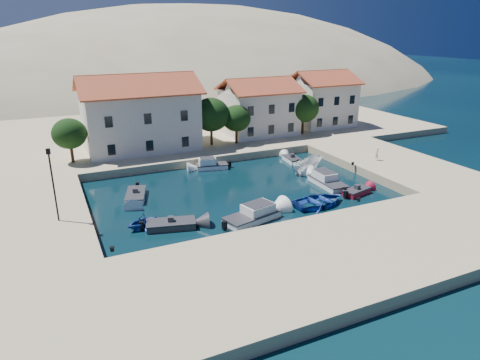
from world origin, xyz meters
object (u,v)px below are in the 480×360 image
(cabin_cruiser_south, at_px, (252,216))
(cabin_cruiser_east, at_px, (328,181))
(building_mid, at_px, (259,106))
(pedestrian, at_px, (377,154))
(building_right, at_px, (322,98))
(lamppost, at_px, (52,178))
(building_left, at_px, (140,111))
(rowboat_south, at_px, (319,205))
(boat_east, at_px, (307,172))

(cabin_cruiser_south, xyz_separation_m, cabin_cruiser_east, (11.45, 4.55, 0.00))
(building_mid, xyz_separation_m, pedestrian, (6.56, -18.64, -3.43))
(building_right, distance_m, lamppost, 46.98)
(building_mid, height_order, cabin_cruiser_south, building_mid)
(building_left, distance_m, rowboat_south, 27.68)
(lamppost, height_order, rowboat_south, lamppost)
(boat_east, bearing_deg, rowboat_south, 135.79)
(cabin_cruiser_east, distance_m, boat_east, 4.94)
(building_left, bearing_deg, building_right, 3.81)
(building_mid, distance_m, pedestrian, 20.05)
(pedestrian, bearing_deg, rowboat_south, 8.64)
(building_mid, xyz_separation_m, lamppost, (-29.50, -21.00, -0.47))
(building_left, xyz_separation_m, cabin_cruiser_south, (4.11, -24.84, -5.46))
(building_mid, height_order, boat_east, building_mid)
(building_left, relative_size, building_right, 1.56)
(building_mid, height_order, lamppost, building_mid)
(building_left, height_order, building_mid, building_left)
(building_left, height_order, rowboat_south, building_left)
(building_left, bearing_deg, cabin_cruiser_east, -52.52)
(building_right, distance_m, cabin_cruiser_south, 37.62)
(rowboat_south, distance_m, cabin_cruiser_east, 5.75)
(boat_east, xyz_separation_m, pedestrian, (8.45, -2.24, 1.79))
(rowboat_south, bearing_deg, building_mid, -19.41)
(cabin_cruiser_south, distance_m, boat_east, 15.27)
(building_right, xyz_separation_m, lamppost, (-41.50, -22.00, -0.72))
(rowboat_south, relative_size, cabin_cruiser_east, 1.07)
(lamppost, distance_m, boat_east, 28.39)
(building_right, relative_size, cabin_cruiser_east, 1.82)
(rowboat_south, bearing_deg, cabin_cruiser_east, -49.03)
(building_mid, relative_size, building_right, 1.11)
(building_mid, bearing_deg, rowboat_south, -104.14)
(building_right, bearing_deg, pedestrian, -105.49)
(cabin_cruiser_south, height_order, pedestrian, pedestrian)
(building_left, xyz_separation_m, cabin_cruiser_east, (15.56, -20.29, -5.46))
(boat_east, distance_m, pedestrian, 8.92)
(boat_east, bearing_deg, lamppost, 81.79)
(lamppost, bearing_deg, building_right, 27.93)
(building_right, relative_size, lamppost, 1.52)
(cabin_cruiser_east, height_order, pedestrian, pedestrian)
(building_mid, relative_size, cabin_cruiser_south, 1.87)
(building_right, bearing_deg, cabin_cruiser_south, -133.97)
(building_right, relative_size, boat_east, 1.97)
(building_mid, distance_m, cabin_cruiser_east, 21.95)
(building_right, relative_size, cabin_cruiser_south, 1.68)
(lamppost, distance_m, cabin_cruiser_east, 27.40)
(building_left, bearing_deg, rowboat_south, -64.61)
(cabin_cruiser_south, bearing_deg, pedestrian, 4.86)
(building_left, height_order, boat_east, building_left)
(cabin_cruiser_south, relative_size, cabin_cruiser_east, 1.08)
(cabin_cruiser_south, distance_m, cabin_cruiser_east, 12.32)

